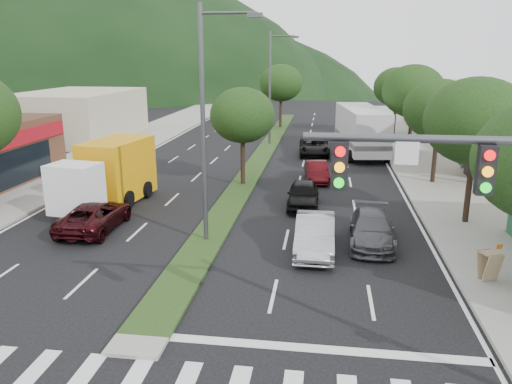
# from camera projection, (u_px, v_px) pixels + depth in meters

# --- Properties ---
(ground) EXTENTS (160.00, 160.00, 0.00)m
(ground) POSITION_uv_depth(u_px,v_px,m) (142.00, 339.00, 14.55)
(ground) COLOR black
(ground) RESTS_ON ground
(sidewalk_right) EXTENTS (5.00, 90.00, 0.15)m
(sidewalk_right) POSITION_uv_depth(u_px,v_px,m) (426.00, 166.00, 36.73)
(sidewalk_right) COLOR gray
(sidewalk_right) RESTS_ON ground
(sidewalk_left) EXTENTS (6.00, 90.00, 0.15)m
(sidewalk_left) POSITION_uv_depth(u_px,v_px,m) (98.00, 157.00, 40.13)
(sidewalk_left) COLOR gray
(sidewalk_left) RESTS_ON ground
(median) EXTENTS (1.60, 56.00, 0.12)m
(median) POSITION_uv_depth(u_px,v_px,m) (263.00, 154.00, 41.27)
(median) COLOR #1B3212
(median) RESTS_ON ground
(crosswalk) EXTENTS (19.00, 2.20, 0.01)m
(crosswalk) POSITION_uv_depth(u_px,v_px,m) (114.00, 382.00, 12.64)
(crosswalk) COLOR silver
(crosswalk) RESTS_ON ground
(traffic_signal) EXTENTS (6.12, 0.40, 7.00)m
(traffic_signal) POSITION_uv_depth(u_px,v_px,m) (509.00, 218.00, 10.64)
(traffic_signal) COLOR #47494C
(traffic_signal) RESTS_ON ground
(bldg_left_far) EXTENTS (9.00, 14.00, 4.60)m
(bldg_left_far) POSITION_uv_depth(u_px,v_px,m) (79.00, 115.00, 48.93)
(bldg_left_far) COLOR #B3AA8E
(bldg_left_far) RESTS_ON ground
(bldg_right_far) EXTENTS (10.00, 16.00, 5.20)m
(bldg_right_far) POSITION_uv_depth(u_px,v_px,m) (462.00, 107.00, 53.27)
(bldg_right_far) COLOR #B3AA8E
(bldg_right_far) RESTS_ON ground
(tree_r_b) EXTENTS (4.80, 4.80, 6.94)m
(tree_r_b) POSITION_uv_depth(u_px,v_px,m) (477.00, 121.00, 23.07)
(tree_r_b) COLOR black
(tree_r_b) RESTS_ON sidewalk_right
(tree_r_c) EXTENTS (4.40, 4.40, 6.48)m
(tree_r_c) POSITION_uv_depth(u_px,v_px,m) (439.00, 110.00, 30.78)
(tree_r_c) COLOR black
(tree_r_c) RESTS_ON sidewalk_right
(tree_r_d) EXTENTS (5.00, 5.00, 7.17)m
(tree_r_d) POSITION_uv_depth(u_px,v_px,m) (413.00, 91.00, 40.22)
(tree_r_d) COLOR black
(tree_r_d) RESTS_ON sidewalk_right
(tree_r_e) EXTENTS (4.60, 4.60, 6.71)m
(tree_r_e) POSITION_uv_depth(u_px,v_px,m) (397.00, 87.00, 49.84)
(tree_r_e) COLOR black
(tree_r_e) RESTS_ON sidewalk_right
(tree_med_near) EXTENTS (4.00, 4.00, 6.02)m
(tree_med_near) POSITION_uv_depth(u_px,v_px,m) (242.00, 115.00, 30.56)
(tree_med_near) COLOR black
(tree_med_near) RESTS_ON median
(tree_med_far) EXTENTS (4.80, 4.80, 6.94)m
(tree_med_far) POSITION_uv_depth(u_px,v_px,m) (281.00, 83.00, 55.23)
(tree_med_far) COLOR black
(tree_med_far) RESTS_ON median
(streetlight_near) EXTENTS (2.60, 0.25, 10.00)m
(streetlight_near) POSITION_uv_depth(u_px,v_px,m) (208.00, 115.00, 20.68)
(streetlight_near) COLOR #47494C
(streetlight_near) RESTS_ON ground
(streetlight_mid) EXTENTS (2.60, 0.25, 10.00)m
(streetlight_mid) POSITION_uv_depth(u_px,v_px,m) (272.00, 83.00, 44.55)
(streetlight_mid) COLOR #47494C
(streetlight_mid) RESTS_ON ground
(sedan_silver) EXTENTS (1.62, 4.59, 1.51)m
(sedan_silver) POSITION_uv_depth(u_px,v_px,m) (315.00, 234.00, 20.88)
(sedan_silver) COLOR #A9ACB1
(sedan_silver) RESTS_ON ground
(suv_maroon) EXTENTS (2.29, 4.87, 1.34)m
(suv_maroon) POSITION_uv_depth(u_px,v_px,m) (95.00, 216.00, 23.51)
(suv_maroon) COLOR black
(suv_maroon) RESTS_ON ground
(car_queue_a) EXTENTS (1.73, 4.15, 1.41)m
(car_queue_a) POSITION_uv_depth(u_px,v_px,m) (303.00, 195.00, 26.99)
(car_queue_a) COLOR black
(car_queue_a) RESTS_ON ground
(car_queue_b) EXTENTS (2.11, 4.76, 1.36)m
(car_queue_b) POSITION_uv_depth(u_px,v_px,m) (372.00, 229.00, 21.79)
(car_queue_b) COLOR #49484D
(car_queue_b) RESTS_ON ground
(car_queue_c) EXTENTS (1.83, 4.01, 1.27)m
(car_queue_c) POSITION_uv_depth(u_px,v_px,m) (317.00, 171.00, 32.65)
(car_queue_c) COLOR #420B0E
(car_queue_c) RESTS_ON ground
(car_queue_d) EXTENTS (2.67, 5.29, 1.43)m
(car_queue_d) POSITION_uv_depth(u_px,v_px,m) (314.00, 147.00, 41.02)
(car_queue_d) COLOR black
(car_queue_d) RESTS_ON ground
(box_truck) EXTENTS (3.47, 7.32, 3.48)m
(box_truck) POSITION_uv_depth(u_px,v_px,m) (110.00, 176.00, 27.19)
(box_truck) COLOR silver
(box_truck) RESTS_ON ground
(motorhome) EXTENTS (4.26, 10.27, 3.83)m
(motorhome) POSITION_uv_depth(u_px,v_px,m) (361.00, 129.00, 41.32)
(motorhome) COLOR #BCBCBC
(motorhome) RESTS_ON ground
(a_frame_sign) EXTENTS (0.86, 0.91, 1.42)m
(a_frame_sign) POSITION_uv_depth(u_px,v_px,m) (489.00, 263.00, 17.93)
(a_frame_sign) COLOR tan
(a_frame_sign) RESTS_ON sidewalk_right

